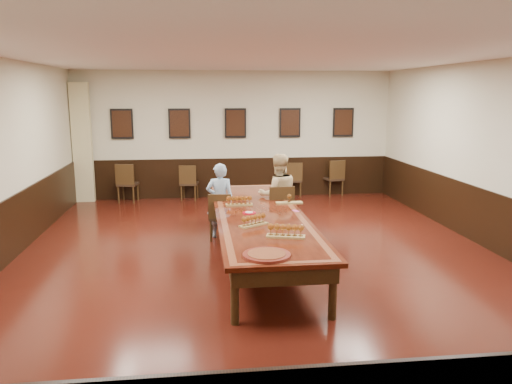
{
  "coord_description": "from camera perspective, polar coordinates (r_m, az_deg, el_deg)",
  "views": [
    {
      "loc": [
        -0.97,
        -7.71,
        2.64
      ],
      "look_at": [
        0.0,
        0.5,
        1.0
      ],
      "focal_mm": 35.0,
      "sensor_mm": 36.0,
      "label": 1
    }
  ],
  "objects": [
    {
      "name": "wall_front",
      "position": [
        3.05,
        12.36,
        -9.01
      ],
      "size": [
        8.0,
        0.02,
        3.2
      ],
      "primitive_type": "cube",
      "color": "beige",
      "rests_on": "floor"
    },
    {
      "name": "conference_table",
      "position": [
        8.03,
        0.42,
        -3.41
      ],
      "size": [
        1.4,
        5.0,
        0.76
      ],
      "color": "black",
      "rests_on": "floor"
    },
    {
      "name": "chair_woman",
      "position": [
        9.26,
        2.67,
        -2.18
      ],
      "size": [
        0.49,
        0.53,
        0.99
      ],
      "primitive_type": null,
      "rotation": [
        0.0,
        0.0,
        3.2
      ],
      "color": "black",
      "rests_on": "floor"
    },
    {
      "name": "curtain",
      "position": [
        12.89,
        -19.24,
        5.31
      ],
      "size": [
        0.45,
        0.18,
        2.9
      ],
      "primitive_type": "cube",
      "color": "#C1BA84",
      "rests_on": "floor"
    },
    {
      "name": "flight_d",
      "position": [
        6.66,
        3.42,
        -4.5
      ],
      "size": [
        0.53,
        0.28,
        0.19
      ],
      "color": "olive",
      "rests_on": "conference_table"
    },
    {
      "name": "flight_c",
      "position": [
        7.23,
        -0.26,
        -3.3
      ],
      "size": [
        0.45,
        0.36,
        0.17
      ],
      "color": "olive",
      "rests_on": "conference_table"
    },
    {
      "name": "posters",
      "position": [
        12.71,
        -2.37,
        7.88
      ],
      "size": [
        6.14,
        0.04,
        0.74
      ],
      "color": "black",
      "rests_on": "wall_back"
    },
    {
      "name": "wall_right",
      "position": [
        9.24,
        25.99,
        3.62
      ],
      "size": [
        0.02,
        10.0,
        3.2
      ],
      "primitive_type": "cube",
      "color": "beige",
      "rests_on": "floor"
    },
    {
      "name": "person_man",
      "position": [
        9.2,
        -4.12,
        -1.0
      ],
      "size": [
        0.54,
        0.38,
        1.39
      ],
      "primitive_type": "imported",
      "rotation": [
        0.0,
        0.0,
        3.06
      ],
      "color": "#4A84B9",
      "rests_on": "floor"
    },
    {
      "name": "flight_b",
      "position": [
        8.69,
        3.82,
        -0.82
      ],
      "size": [
        0.46,
        0.15,
        0.17
      ],
      "color": "olive",
      "rests_on": "conference_table"
    },
    {
      "name": "person_woman",
      "position": [
        9.3,
        2.54,
        -0.36
      ],
      "size": [
        0.81,
        0.65,
        1.55
      ],
      "primitive_type": "imported",
      "rotation": [
        0.0,
        0.0,
        3.2
      ],
      "color": "#D5BC85",
      "rests_on": "floor"
    },
    {
      "name": "pink_phone",
      "position": [
        8.16,
        4.55,
        -2.18
      ],
      "size": [
        0.11,
        0.15,
        0.01
      ],
      "primitive_type": "cube",
      "rotation": [
        0.0,
        0.0,
        0.33
      ],
      "color": "#FE54A7",
      "rests_on": "conference_table"
    },
    {
      "name": "red_plate_grp",
      "position": [
        7.98,
        -0.79,
        -2.4
      ],
      "size": [
        0.22,
        0.22,
        0.03
      ],
      "color": "#B20B1D",
      "rests_on": "conference_table"
    },
    {
      "name": "spare_chair_b",
      "position": [
        12.61,
        -7.64,
        1.12
      ],
      "size": [
        0.49,
        0.52,
        0.9
      ],
      "primitive_type": null,
      "rotation": [
        0.0,
        0.0,
        2.97
      ],
      "color": "black",
      "rests_on": "floor"
    },
    {
      "name": "ceiling",
      "position": [
        7.79,
        0.45,
        15.41
      ],
      "size": [
        8.0,
        10.0,
        0.02
      ],
      "primitive_type": "cube",
      "color": "white",
      "rests_on": "floor"
    },
    {
      "name": "carved_platter",
      "position": [
        5.91,
        1.22,
        -7.22
      ],
      "size": [
        0.68,
        0.68,
        0.05
      ],
      "color": "#511610",
      "rests_on": "conference_table"
    },
    {
      "name": "wainscoting",
      "position": [
        8.06,
        0.42,
        -4.18
      ],
      "size": [
        8.0,
        10.0,
        1.0
      ],
      "color": "black",
      "rests_on": "floor"
    },
    {
      "name": "wall_back",
      "position": [
        12.8,
        -2.38,
        6.56
      ],
      "size": [
        8.0,
        0.02,
        3.2
      ],
      "primitive_type": "cube",
      "color": "beige",
      "rests_on": "floor"
    },
    {
      "name": "floor",
      "position": [
        8.21,
        0.41,
        -7.61
      ],
      "size": [
        8.0,
        10.0,
        0.02
      ],
      "primitive_type": "cube",
      "color": "black",
      "rests_on": "ground"
    },
    {
      "name": "spare_chair_c",
      "position": [
        12.99,
        4.27,
        1.49
      ],
      "size": [
        0.45,
        0.49,
        0.9
      ],
      "primitive_type": null,
      "rotation": [
        0.0,
        0.0,
        3.07
      ],
      "color": "black",
      "rests_on": "floor"
    },
    {
      "name": "chair_man",
      "position": [
        9.17,
        -4.12,
        -2.71
      ],
      "size": [
        0.44,
        0.48,
        0.87
      ],
      "primitive_type": null,
      "rotation": [
        0.0,
        0.0,
        3.06
      ],
      "color": "black",
      "rests_on": "floor"
    },
    {
      "name": "spare_chair_a",
      "position": [
        12.64,
        -14.45,
        1.04
      ],
      "size": [
        0.53,
        0.56,
        0.97
      ],
      "primitive_type": null,
      "rotation": [
        0.0,
        0.0,
        2.97
      ],
      "color": "black",
      "rests_on": "floor"
    },
    {
      "name": "flight_a",
      "position": [
        8.52,
        -1.94,
        -1.05
      ],
      "size": [
        0.47,
        0.16,
        0.17
      ],
      "color": "olive",
      "rests_on": "conference_table"
    },
    {
      "name": "spare_chair_d",
      "position": [
        13.22,
        8.83,
        1.65
      ],
      "size": [
        0.54,
        0.57,
        0.94
      ],
      "primitive_type": null,
      "rotation": [
        0.0,
        0.0,
        3.36
      ],
      "color": "black",
      "rests_on": "floor"
    }
  ]
}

